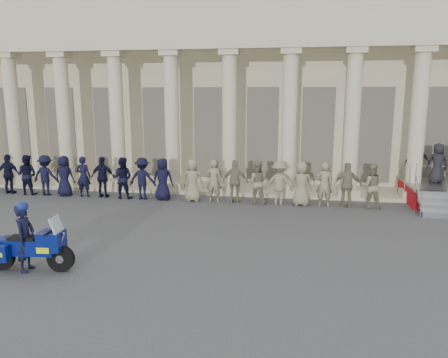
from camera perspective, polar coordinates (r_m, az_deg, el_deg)
ground at (r=12.59m, az=-10.87°, el=-9.84°), size 90.00×90.00×0.00m
building at (r=26.08m, az=0.11°, el=11.28°), size 40.00×12.50×9.00m
officer_rank at (r=19.09m, az=-12.00°, el=0.12°), size 20.11×0.68×1.79m
motorcycle at (r=12.23m, az=-23.92°, el=-8.14°), size 2.27×0.95×1.45m
rider at (r=12.20m, az=-24.55°, el=-6.85°), size 0.47×0.67×1.83m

